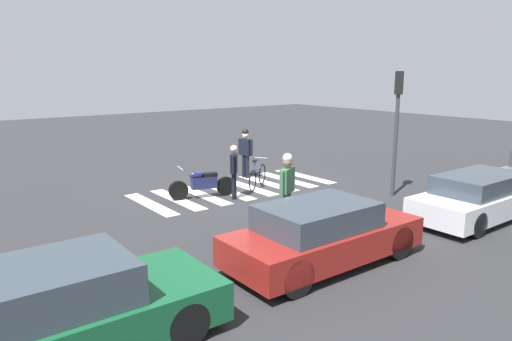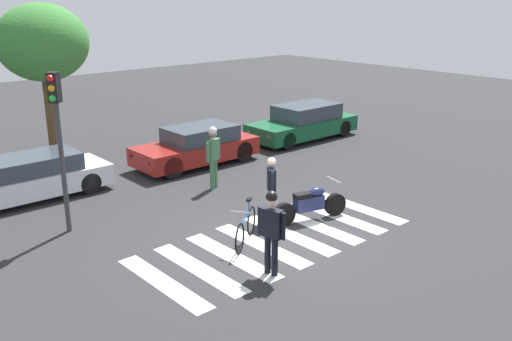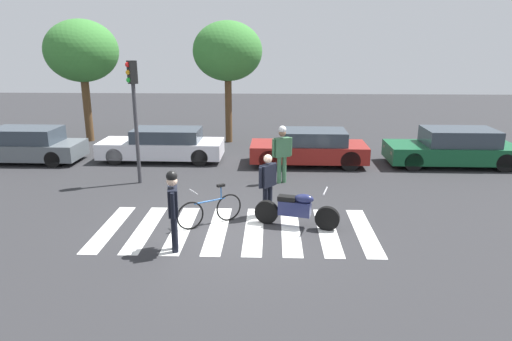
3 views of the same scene
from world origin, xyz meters
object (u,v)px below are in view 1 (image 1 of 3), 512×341
at_px(pedestrian_bystander, 287,183).
at_px(car_maroon_wagon, 322,234).
at_px(police_motorcycle, 203,184).
at_px(leaning_bicycle, 258,176).
at_px(traffic_light_pole, 397,113).
at_px(officer_on_foot, 245,149).
at_px(car_green_compact, 49,315).
at_px(car_white_van, 482,197).
at_px(officer_by_motorcycle, 234,168).

relative_size(pedestrian_bystander, car_maroon_wagon, 0.44).
relative_size(police_motorcycle, leaning_bicycle, 1.41).
distance_m(leaning_bicycle, traffic_light_pole, 4.98).
distance_m(officer_on_foot, pedestrian_bystander, 5.69).
bearing_deg(car_maroon_wagon, leaning_bicycle, -116.24).
bearing_deg(car_maroon_wagon, car_green_compact, 0.69).
distance_m(police_motorcycle, traffic_light_pole, 6.44).
distance_m(police_motorcycle, leaning_bicycle, 2.16).
xyz_separation_m(police_motorcycle, car_maroon_wagon, (0.79, 6.00, 0.19)).
relative_size(car_maroon_wagon, car_green_compact, 0.91).
bearing_deg(pedestrian_bystander, leaning_bicycle, -117.10).
bearing_deg(leaning_bicycle, car_white_van, 112.72).
relative_size(car_white_van, car_green_compact, 1.00).
bearing_deg(traffic_light_pole, leaning_bicycle, -51.02).
height_order(leaning_bicycle, officer_on_foot, officer_on_foot).
height_order(police_motorcycle, officer_by_motorcycle, officer_by_motorcycle).
relative_size(leaning_bicycle, traffic_light_pole, 0.38).
bearing_deg(traffic_light_pole, car_white_van, 87.70).
distance_m(officer_on_foot, car_white_van, 8.17).
relative_size(police_motorcycle, officer_by_motorcycle, 1.25).
bearing_deg(car_green_compact, car_white_van, 178.14).
distance_m(leaning_bicycle, pedestrian_bystander, 4.15).
bearing_deg(officer_by_motorcycle, traffic_light_pole, 146.51).
relative_size(leaning_bicycle, officer_by_motorcycle, 0.89).
bearing_deg(officer_on_foot, officer_by_motorcycle, 46.76).
xyz_separation_m(police_motorcycle, traffic_light_pole, (-4.95, 3.49, 2.20)).
height_order(officer_by_motorcycle, pedestrian_bystander, pedestrian_bystander).
relative_size(officer_by_motorcycle, pedestrian_bystander, 0.89).
bearing_deg(pedestrian_bystander, officer_on_foot, -115.53).
bearing_deg(officer_by_motorcycle, pedestrian_bystander, 81.82).
xyz_separation_m(leaning_bicycle, car_green_compact, (8.25, 6.04, 0.27)).
xyz_separation_m(police_motorcycle, pedestrian_bystander, (-0.29, 3.67, 0.67)).
xyz_separation_m(car_white_van, traffic_light_pole, (-0.12, -2.94, 2.04)).
bearing_deg(officer_by_motorcycle, car_green_compact, 38.25).
xyz_separation_m(car_white_van, car_green_compact, (10.93, -0.36, 0.06)).
height_order(car_white_van, traffic_light_pole, traffic_light_pole).
bearing_deg(police_motorcycle, car_white_van, 126.95).
height_order(leaning_bicycle, traffic_light_pole, traffic_light_pole).
height_order(pedestrian_bystander, car_white_van, pedestrian_bystander).
bearing_deg(car_green_compact, traffic_light_pole, -166.85).
height_order(police_motorcycle, car_maroon_wagon, car_maroon_wagon).
height_order(leaning_bicycle, pedestrian_bystander, pedestrian_bystander).
xyz_separation_m(officer_on_foot, car_maroon_wagon, (3.53, 7.47, -0.44)).
bearing_deg(car_maroon_wagon, traffic_light_pole, -156.31).
bearing_deg(traffic_light_pole, pedestrian_bystander, 2.27).
distance_m(police_motorcycle, officer_by_motorcycle, 1.12).
height_order(leaning_bicycle, car_maroon_wagon, car_maroon_wagon).
distance_m(police_motorcycle, car_green_compact, 8.61).
relative_size(officer_by_motorcycle, car_white_van, 0.36).
bearing_deg(car_green_compact, officer_on_foot, -139.59).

